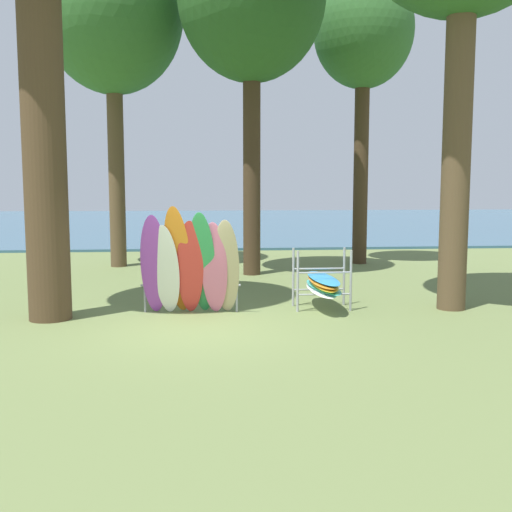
% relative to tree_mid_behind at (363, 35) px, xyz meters
% --- Properties ---
extents(ground_plane, '(80.00, 80.00, 0.00)m').
position_rel_tree_mid_behind_xyz_m(ground_plane, '(-5.26, -8.83, -7.29)').
color(ground_plane, olive).
extents(lake_water, '(80.00, 36.00, 0.10)m').
position_rel_tree_mid_behind_xyz_m(lake_water, '(-5.26, 22.27, -7.24)').
color(lake_water, '#38607A').
rests_on(lake_water, ground).
extents(tree_mid_behind, '(3.17, 3.17, 9.28)m').
position_rel_tree_mid_behind_xyz_m(tree_mid_behind, '(0.00, 0.00, 0.00)').
color(tree_mid_behind, '#42301E').
rests_on(tree_mid_behind, ground).
extents(tree_far_left_back, '(4.31, 4.31, 10.30)m').
position_rel_tree_mid_behind_xyz_m(tree_far_left_back, '(-7.81, -0.05, 0.45)').
color(tree_far_left_back, brown).
rests_on(tree_far_left_back, ground).
extents(leaning_board_pile, '(2.02, 1.00, 2.19)m').
position_rel_tree_mid_behind_xyz_m(leaning_board_pile, '(-5.43, -7.67, -6.31)').
color(leaning_board_pile, purple).
rests_on(leaning_board_pile, ground).
extents(board_storage_rack, '(1.15, 2.13, 1.25)m').
position_rel_tree_mid_behind_xyz_m(board_storage_rack, '(-2.68, -7.26, -6.77)').
color(board_storage_rack, '#9EA0A5').
rests_on(board_storage_rack, ground).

